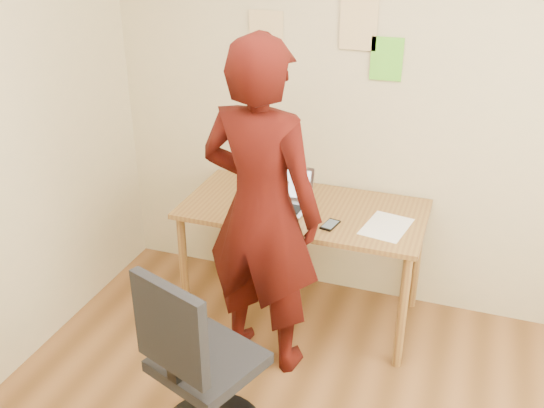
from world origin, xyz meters
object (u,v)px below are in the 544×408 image
at_px(desk, 303,220).
at_px(office_chair, 199,375).
at_px(laptop, 284,197).
at_px(person, 261,211).
at_px(phone, 330,225).

relative_size(desk, office_chair, 1.45).
distance_m(laptop, person, 0.45).
distance_m(desk, laptop, 0.18).
height_order(desk, office_chair, office_chair).
height_order(office_chair, person, person).
bearing_deg(laptop, person, -85.51).
bearing_deg(desk, office_chair, -96.88).
distance_m(desk, person, 0.53).
distance_m(office_chair, person, 0.86).
bearing_deg(laptop, phone, -24.77).
height_order(laptop, person, person).
distance_m(phone, office_chair, 1.09).
bearing_deg(office_chair, laptop, 109.14).
xyz_separation_m(laptop, office_chair, (-0.02, -1.14, -0.38)).
bearing_deg(office_chair, phone, 91.09).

